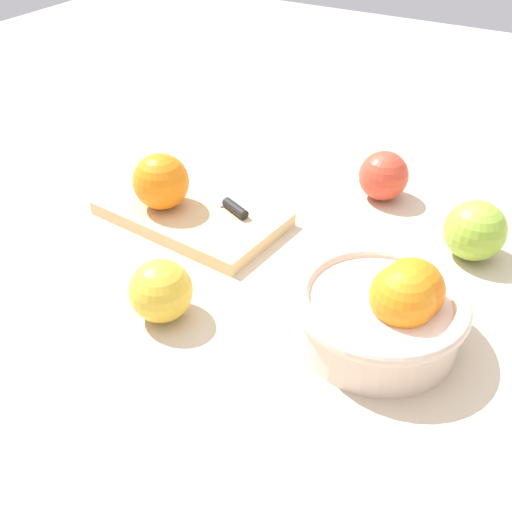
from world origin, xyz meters
name	(u,v)px	position (x,y,z in m)	size (l,w,h in m)	color
ground_plane	(270,253)	(0.00, 0.00, 0.00)	(2.40, 2.40, 0.00)	beige
bowl	(384,309)	(-0.18, 0.08, 0.04)	(0.19, 0.19, 0.10)	beige
cutting_board	(192,214)	(0.14, -0.02, 0.01)	(0.26, 0.15, 0.02)	#DBB77F
orange_on_board	(160,182)	(0.17, 0.00, 0.06)	(0.08, 0.08, 0.08)	orange
knife	(222,200)	(0.11, -0.05, 0.02)	(0.15, 0.08, 0.01)	silver
apple_front_left	(475,230)	(-0.23, -0.13, 0.04)	(0.08, 0.08, 0.08)	#8EB738
apple_back_right	(161,291)	(0.05, 0.17, 0.04)	(0.07, 0.07, 0.07)	gold
apple_front_left_2	(383,176)	(-0.07, -0.21, 0.04)	(0.07, 0.07, 0.07)	#D6422D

